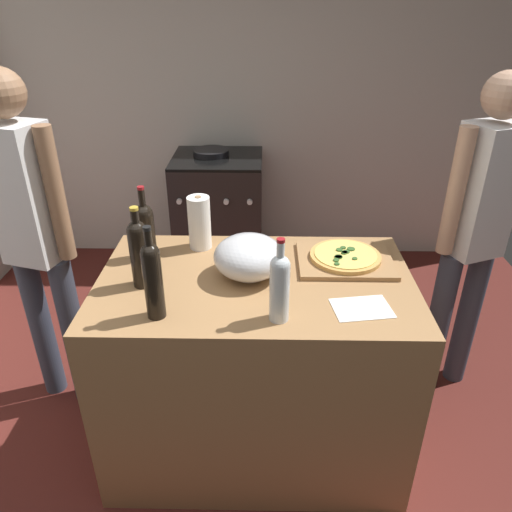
{
  "coord_description": "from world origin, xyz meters",
  "views": [
    {
      "loc": [
        0.16,
        -1.04,
        1.91
      ],
      "look_at": [
        0.13,
        0.73,
        0.96
      ],
      "focal_mm": 33.93,
      "sensor_mm": 36.0,
      "label": 1
    }
  ],
  "objects_px": {
    "paper_towel_roll": "(199,223)",
    "wine_bottle_amber": "(153,277)",
    "mixing_bowl": "(249,257)",
    "wine_bottle_clear": "(280,285)",
    "wine_bottle_dark": "(139,251)",
    "stove": "(219,216)",
    "person_in_stripes": "(33,230)",
    "wine_bottle_green": "(145,229)",
    "pizza": "(345,256)",
    "person_in_red": "(475,226)"
  },
  "relations": [
    {
      "from": "wine_bottle_dark",
      "to": "stove",
      "type": "xyz_separation_m",
      "value": [
        0.14,
        1.68,
        -0.6
      ]
    },
    {
      "from": "wine_bottle_dark",
      "to": "mixing_bowl",
      "type": "bearing_deg",
      "value": 10.42
    },
    {
      "from": "pizza",
      "to": "wine_bottle_clear",
      "type": "xyz_separation_m",
      "value": [
        -0.29,
        -0.42,
        0.11
      ]
    },
    {
      "from": "person_in_stripes",
      "to": "paper_towel_roll",
      "type": "bearing_deg",
      "value": -1.21
    },
    {
      "from": "stove",
      "to": "person_in_stripes",
      "type": "bearing_deg",
      "value": -118.05
    },
    {
      "from": "pizza",
      "to": "wine_bottle_dark",
      "type": "relative_size",
      "value": 0.91
    },
    {
      "from": "stove",
      "to": "wine_bottle_amber",
      "type": "bearing_deg",
      "value": -91.33
    },
    {
      "from": "paper_towel_roll",
      "to": "person_in_red",
      "type": "bearing_deg",
      "value": 6.26
    },
    {
      "from": "wine_bottle_green",
      "to": "person_in_stripes",
      "type": "distance_m",
      "value": 0.56
    },
    {
      "from": "paper_towel_roll",
      "to": "wine_bottle_dark",
      "type": "xyz_separation_m",
      "value": [
        -0.19,
        -0.33,
        0.03
      ]
    },
    {
      "from": "wine_bottle_amber",
      "to": "person_in_red",
      "type": "bearing_deg",
      "value": 26.27
    },
    {
      "from": "paper_towel_roll",
      "to": "wine_bottle_amber",
      "type": "bearing_deg",
      "value": -99.73
    },
    {
      "from": "wine_bottle_green",
      "to": "wine_bottle_clear",
      "type": "xyz_separation_m",
      "value": [
        0.56,
        -0.45,
        0.0
      ]
    },
    {
      "from": "paper_towel_roll",
      "to": "wine_bottle_dark",
      "type": "height_order",
      "value": "wine_bottle_dark"
    },
    {
      "from": "pizza",
      "to": "person_in_stripes",
      "type": "bearing_deg",
      "value": 173.94
    },
    {
      "from": "paper_towel_roll",
      "to": "wine_bottle_amber",
      "type": "relative_size",
      "value": 0.7
    },
    {
      "from": "pizza",
      "to": "paper_towel_roll",
      "type": "xyz_separation_m",
      "value": [
        -0.63,
        0.13,
        0.09
      ]
    },
    {
      "from": "wine_bottle_dark",
      "to": "person_in_stripes",
      "type": "distance_m",
      "value": 0.67
    },
    {
      "from": "pizza",
      "to": "wine_bottle_amber",
      "type": "height_order",
      "value": "wine_bottle_amber"
    },
    {
      "from": "wine_bottle_dark",
      "to": "person_in_red",
      "type": "bearing_deg",
      "value": 17.72
    },
    {
      "from": "person_in_red",
      "to": "wine_bottle_amber",
      "type": "bearing_deg",
      "value": -153.73
    },
    {
      "from": "paper_towel_roll",
      "to": "person_in_stripes",
      "type": "height_order",
      "value": "person_in_stripes"
    },
    {
      "from": "wine_bottle_amber",
      "to": "stove",
      "type": "distance_m",
      "value": 1.99
    },
    {
      "from": "wine_bottle_dark",
      "to": "wine_bottle_clear",
      "type": "bearing_deg",
      "value": -22.51
    },
    {
      "from": "mixing_bowl",
      "to": "person_in_stripes",
      "type": "height_order",
      "value": "person_in_stripes"
    },
    {
      "from": "paper_towel_roll",
      "to": "wine_bottle_green",
      "type": "bearing_deg",
      "value": -154.83
    },
    {
      "from": "wine_bottle_dark",
      "to": "person_in_stripes",
      "type": "relative_size",
      "value": 0.2
    },
    {
      "from": "wine_bottle_dark",
      "to": "paper_towel_roll",
      "type": "bearing_deg",
      "value": 60.29
    },
    {
      "from": "wine_bottle_dark",
      "to": "person_in_red",
      "type": "distance_m",
      "value": 1.55
    },
    {
      "from": "wine_bottle_clear",
      "to": "wine_bottle_green",
      "type": "bearing_deg",
      "value": 141.31
    },
    {
      "from": "pizza",
      "to": "person_in_red",
      "type": "height_order",
      "value": "person_in_red"
    },
    {
      "from": "wine_bottle_green",
      "to": "person_in_stripes",
      "type": "height_order",
      "value": "person_in_stripes"
    },
    {
      "from": "mixing_bowl",
      "to": "paper_towel_roll",
      "type": "xyz_separation_m",
      "value": [
        -0.23,
        0.25,
        0.03
      ]
    },
    {
      "from": "wine_bottle_amber",
      "to": "person_in_stripes",
      "type": "bearing_deg",
      "value": 140.4
    },
    {
      "from": "pizza",
      "to": "wine_bottle_amber",
      "type": "bearing_deg",
      "value": -150.79
    },
    {
      "from": "wine_bottle_dark",
      "to": "wine_bottle_green",
      "type": "bearing_deg",
      "value": 97.14
    },
    {
      "from": "person_in_red",
      "to": "person_in_stripes",
      "type": "bearing_deg",
      "value": -176.51
    },
    {
      "from": "paper_towel_roll",
      "to": "wine_bottle_amber",
      "type": "distance_m",
      "value": 0.55
    },
    {
      "from": "person_in_red",
      "to": "wine_bottle_clear",
      "type": "bearing_deg",
      "value": -143.77
    },
    {
      "from": "pizza",
      "to": "person_in_stripes",
      "type": "relative_size",
      "value": 0.18
    },
    {
      "from": "paper_towel_roll",
      "to": "wine_bottle_clear",
      "type": "distance_m",
      "value": 0.65
    },
    {
      "from": "wine_bottle_dark",
      "to": "person_in_stripes",
      "type": "height_order",
      "value": "person_in_stripes"
    },
    {
      "from": "stove",
      "to": "pizza",
      "type": "bearing_deg",
      "value": -65.37
    },
    {
      "from": "wine_bottle_dark",
      "to": "wine_bottle_clear",
      "type": "distance_m",
      "value": 0.57
    },
    {
      "from": "mixing_bowl",
      "to": "person_in_red",
      "type": "height_order",
      "value": "person_in_red"
    },
    {
      "from": "mixing_bowl",
      "to": "wine_bottle_amber",
      "type": "bearing_deg",
      "value": -138.28
    },
    {
      "from": "paper_towel_roll",
      "to": "stove",
      "type": "relative_size",
      "value": 0.26
    },
    {
      "from": "mixing_bowl",
      "to": "wine_bottle_clear",
      "type": "height_order",
      "value": "wine_bottle_clear"
    },
    {
      "from": "wine_bottle_green",
      "to": "wine_bottle_clear",
      "type": "relative_size",
      "value": 1.03
    },
    {
      "from": "wine_bottle_amber",
      "to": "wine_bottle_clear",
      "type": "relative_size",
      "value": 1.11
    }
  ]
}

